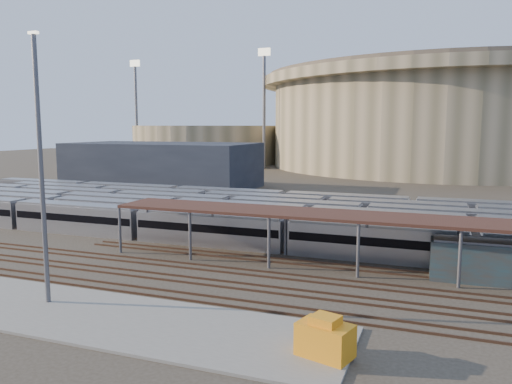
{
  "coord_description": "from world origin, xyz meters",
  "views": [
    {
      "loc": [
        24.48,
        -43.32,
        13.68
      ],
      "look_at": [
        3.81,
        12.0,
        5.91
      ],
      "focal_mm": 35.0,
      "sensor_mm": 36.0,
      "label": 1
    }
  ],
  "objects": [
    {
      "name": "floodlight_1",
      "position": [
        -85.0,
        120.0,
        20.65
      ],
      "size": [
        4.0,
        1.0,
        38.4
      ],
      "color": "#59595E",
      "rests_on": "ground"
    },
    {
      "name": "ground",
      "position": [
        0.0,
        0.0,
        0.0
      ],
      "size": [
        420.0,
        420.0,
        0.0
      ],
      "primitive_type": "plane",
      "color": "#383026",
      "rests_on": "ground"
    },
    {
      "name": "floodlight_3",
      "position": [
        -10.0,
        160.0,
        20.65
      ],
      "size": [
        4.0,
        1.0,
        38.4
      ],
      "color": "#59595E",
      "rests_on": "ground"
    },
    {
      "name": "yard_light_pole",
      "position": [
        -3.66,
        -14.07,
        10.44
      ],
      "size": [
        0.81,
        0.36,
        20.32
      ],
      "color": "#59595E",
      "rests_on": "apron"
    },
    {
      "name": "floodlight_0",
      "position": [
        -30.0,
        110.0,
        20.65
      ],
      "size": [
        4.0,
        1.0,
        38.4
      ],
      "color": "#59595E",
      "rests_on": "ground"
    },
    {
      "name": "stadium",
      "position": [
        25.0,
        140.0,
        16.47
      ],
      "size": [
        124.0,
        124.0,
        32.5
      ],
      "color": "tan",
      "rests_on": "ground"
    },
    {
      "name": "subway_trains",
      "position": [
        3.17,
        18.5,
        1.8
      ],
      "size": [
        128.99,
        23.9,
        3.6
      ],
      "color": "#B6B5BA",
      "rests_on": "ground"
    },
    {
      "name": "service_building",
      "position": [
        -35.0,
        55.0,
        5.0
      ],
      "size": [
        42.0,
        20.0,
        10.0
      ],
      "primitive_type": "cube",
      "color": "#1E232D",
      "rests_on": "ground"
    },
    {
      "name": "inspection_shed",
      "position": [
        22.0,
        4.0,
        4.98
      ],
      "size": [
        60.3,
        6.0,
        5.3
      ],
      "color": "#59595E",
      "rests_on": "ground"
    },
    {
      "name": "apron",
      "position": [
        -5.0,
        -15.0,
        0.1
      ],
      "size": [
        50.0,
        9.0,
        0.2
      ],
      "primitive_type": "cube",
      "color": "gray",
      "rests_on": "ground"
    },
    {
      "name": "empty_tracks",
      "position": [
        0.0,
        -5.0,
        0.09
      ],
      "size": [
        170.0,
        9.62,
        0.18
      ],
      "color": "#4C3323",
      "rests_on": "ground"
    },
    {
      "name": "secondary_arena",
      "position": [
        -60.0,
        130.0,
        7.0
      ],
      "size": [
        56.0,
        56.0,
        14.0
      ],
      "primitive_type": "cylinder",
      "color": "tan",
      "rests_on": "ground"
    },
    {
      "name": "yellow_equipment",
      "position": [
        18.5,
        -15.67,
        1.19
      ],
      "size": [
        3.59,
        2.78,
        1.97
      ],
      "primitive_type": "cube",
      "rotation": [
        0.0,
        0.0,
        -0.29
      ],
      "color": "orange",
      "rests_on": "apron"
    }
  ]
}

